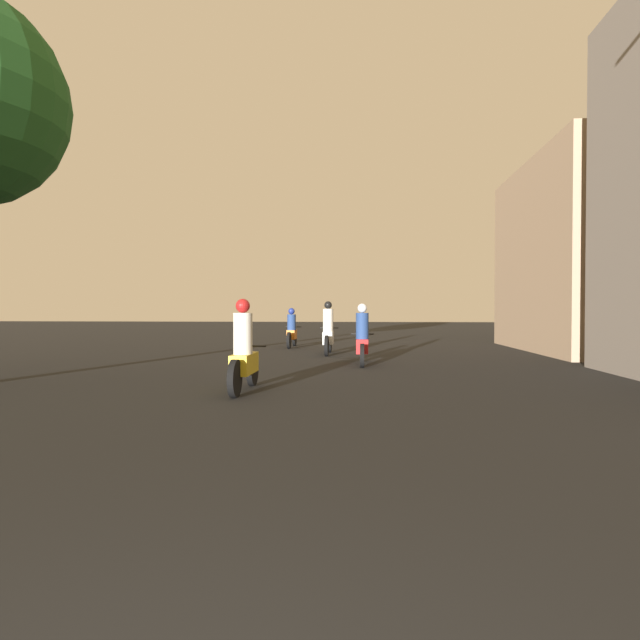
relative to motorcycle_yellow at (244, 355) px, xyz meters
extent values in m
cylinder|color=black|center=(0.00, 0.66, -0.32)|extent=(0.10, 0.60, 0.60)
cylinder|color=black|center=(0.00, -0.60, -0.32)|extent=(0.10, 0.60, 0.60)
cube|color=gold|center=(0.00, 0.03, -0.15)|extent=(0.30, 0.93, 0.34)
cylinder|color=black|center=(0.00, 0.44, 0.12)|extent=(0.60, 0.04, 0.04)
cylinder|color=silver|center=(0.00, -0.06, 0.37)|extent=(0.32, 0.32, 0.70)
sphere|color=#A51919|center=(0.00, -0.06, 0.83)|extent=(0.24, 0.24, 0.24)
cylinder|color=black|center=(2.00, 5.18, -0.33)|extent=(0.10, 0.58, 0.58)
cylinder|color=black|center=(2.00, 3.77, -0.33)|extent=(0.10, 0.58, 0.58)
cube|color=red|center=(2.00, 4.48, -0.15)|extent=(0.30, 0.81, 0.37)
cylinder|color=black|center=(2.00, 4.94, 0.13)|extent=(0.60, 0.04, 0.04)
cylinder|color=navy|center=(2.00, 4.40, 0.36)|extent=(0.32, 0.32, 0.66)
sphere|color=silver|center=(2.00, 4.40, 0.82)|extent=(0.24, 0.24, 0.24)
cylinder|color=black|center=(0.92, 8.13, -0.31)|extent=(0.10, 0.63, 0.63)
cylinder|color=black|center=(0.92, 6.67, -0.31)|extent=(0.10, 0.63, 0.63)
cube|color=silver|center=(0.92, 7.40, -0.11)|extent=(0.30, 0.83, 0.40)
cylinder|color=black|center=(0.92, 7.88, 0.19)|extent=(0.60, 0.04, 0.04)
cylinder|color=silver|center=(0.92, 7.32, 0.45)|extent=(0.32, 0.32, 0.72)
sphere|color=black|center=(0.92, 7.32, 0.93)|extent=(0.24, 0.24, 0.24)
cylinder|color=black|center=(-0.65, 10.96, -0.32)|extent=(0.10, 0.60, 0.60)
cylinder|color=black|center=(-0.65, 9.50, -0.32)|extent=(0.10, 0.60, 0.60)
cube|color=orange|center=(-0.65, 10.23, -0.15)|extent=(0.30, 0.70, 0.35)
cylinder|color=black|center=(-0.65, 10.70, 0.13)|extent=(0.60, 0.04, 0.04)
cylinder|color=navy|center=(-0.65, 10.16, 0.32)|extent=(0.32, 0.32, 0.58)
sphere|color=navy|center=(-0.65, 10.16, 0.73)|extent=(0.24, 0.24, 0.24)
cube|color=tan|center=(9.89, 9.34, 2.60)|extent=(4.71, 7.83, 6.44)
camera|label=1|loc=(2.03, -8.32, 0.76)|focal=28.00mm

